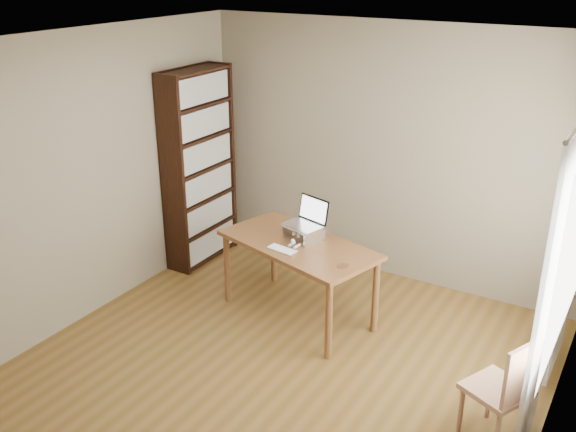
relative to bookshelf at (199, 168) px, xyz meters
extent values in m
cube|color=brown|center=(1.83, -1.55, -1.06)|extent=(4.00, 4.50, 0.02)
cube|color=white|center=(1.83, -1.55, 1.56)|extent=(4.00, 4.50, 0.02)
cube|color=#7E6F54|center=(1.83, 0.71, 0.25)|extent=(4.00, 0.02, 2.60)
cube|color=#7E6F54|center=(-0.18, -1.55, 0.25)|extent=(0.02, 4.50, 2.60)
cube|color=#7E6F54|center=(3.84, -1.55, 0.25)|extent=(0.02, 4.50, 2.60)
cube|color=black|center=(-0.01, -0.43, 0.00)|extent=(0.30, 0.04, 2.10)
cube|color=black|center=(-0.01, 0.43, 0.00)|extent=(0.30, 0.04, 2.10)
cube|color=black|center=(-0.15, 0.00, 0.00)|extent=(0.02, 0.90, 2.10)
cube|color=black|center=(-0.01, 0.00, -1.02)|extent=(0.30, 0.84, 0.02)
cube|color=black|center=(0.02, 0.00, -0.85)|extent=(0.20, 0.78, 0.28)
cube|color=black|center=(-0.01, 0.00, -0.68)|extent=(0.30, 0.84, 0.03)
cube|color=black|center=(0.02, 0.00, -0.51)|extent=(0.20, 0.78, 0.28)
cube|color=black|center=(-0.01, 0.00, -0.34)|extent=(0.30, 0.84, 0.02)
cube|color=black|center=(0.02, 0.00, -0.17)|extent=(0.20, 0.78, 0.28)
cube|color=black|center=(-0.01, 0.00, 0.00)|extent=(0.30, 0.84, 0.02)
cube|color=black|center=(0.02, 0.00, 0.17)|extent=(0.20, 0.78, 0.28)
cube|color=black|center=(-0.01, 0.00, 0.34)|extent=(0.30, 0.84, 0.02)
cube|color=black|center=(0.02, 0.00, 0.51)|extent=(0.20, 0.78, 0.28)
cube|color=black|center=(-0.01, 0.00, 0.68)|extent=(0.30, 0.84, 0.02)
cube|color=black|center=(0.02, 0.00, 0.85)|extent=(0.20, 0.78, 0.28)
cube|color=black|center=(-0.01, 0.00, 1.02)|extent=(0.30, 0.84, 0.03)
cube|color=white|center=(3.75, -1.30, 0.10)|extent=(0.03, 0.70, 2.20)
cube|color=white|center=(3.75, -0.20, 0.10)|extent=(0.03, 0.70, 2.20)
cube|color=brown|center=(1.54, -0.55, -0.32)|extent=(1.59, 1.08, 0.04)
cylinder|color=brown|center=(0.87, -0.24, -0.70)|extent=(0.06, 0.06, 0.71)
cylinder|color=brown|center=(2.21, -0.24, -0.70)|extent=(0.06, 0.06, 0.71)
cylinder|color=brown|center=(0.87, -0.85, -0.70)|extent=(0.06, 0.06, 0.71)
cylinder|color=brown|center=(2.21, -0.85, -0.70)|extent=(0.06, 0.06, 0.71)
cube|color=silver|center=(1.40, -0.47, -0.24)|extent=(0.03, 0.25, 0.12)
cube|color=silver|center=(1.69, -0.47, -0.24)|extent=(0.03, 0.25, 0.12)
cube|color=silver|center=(1.54, -0.47, -0.17)|extent=(0.32, 0.25, 0.01)
cube|color=silver|center=(1.54, -0.47, -0.16)|extent=(0.39, 0.32, 0.02)
cube|color=black|center=(1.54, -0.33, -0.04)|extent=(0.34, 0.14, 0.23)
cube|color=white|center=(1.54, -0.33, -0.04)|extent=(0.31, 0.12, 0.20)
cube|color=silver|center=(1.50, -0.77, -0.29)|extent=(0.30, 0.15, 0.02)
cube|color=white|center=(1.50, -0.77, -0.28)|extent=(0.27, 0.13, 0.00)
cylinder|color=brown|center=(2.09, -0.76, -0.30)|extent=(0.10, 0.10, 0.01)
ellipsoid|color=#413933|center=(1.57, -0.44, -0.24)|extent=(0.15, 0.34, 0.12)
ellipsoid|color=#413933|center=(1.57, -0.33, -0.25)|extent=(0.13, 0.14, 0.11)
ellipsoid|color=#413933|center=(1.57, -0.63, -0.22)|extent=(0.09, 0.09, 0.08)
ellipsoid|color=silver|center=(1.57, -0.59, -0.26)|extent=(0.08, 0.08, 0.07)
sphere|color=silver|center=(1.57, -0.66, -0.24)|extent=(0.04, 0.04, 0.04)
cone|color=#413933|center=(1.54, -0.62, -0.19)|extent=(0.03, 0.04, 0.04)
cone|color=#413933|center=(1.60, -0.62, -0.19)|extent=(0.03, 0.04, 0.04)
cylinder|color=silver|center=(1.54, -0.64, -0.29)|extent=(0.03, 0.08, 0.03)
cylinder|color=silver|center=(1.60, -0.64, -0.29)|extent=(0.03, 0.08, 0.03)
cylinder|color=#413933|center=(1.66, -0.31, -0.28)|extent=(0.12, 0.18, 0.03)
cube|color=tan|center=(3.53, -1.28, -0.64)|extent=(0.50, 0.50, 0.04)
cylinder|color=tan|center=(3.38, -1.43, -0.85)|extent=(0.04, 0.04, 0.41)
cylinder|color=tan|center=(3.38, -1.12, -0.85)|extent=(0.04, 0.04, 0.41)
cylinder|color=tan|center=(3.69, -1.12, -0.85)|extent=(0.04, 0.04, 0.41)
cube|color=tan|center=(3.71, -1.28, -0.42)|extent=(0.18, 0.34, 0.45)
camera|label=1|loc=(4.17, -5.09, 2.11)|focal=40.00mm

